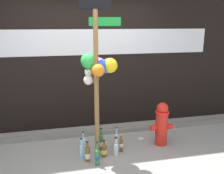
{
  "coord_description": "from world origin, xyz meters",
  "views": [
    {
      "loc": [
        -0.56,
        -3.21,
        2.05
      ],
      "look_at": [
        0.21,
        0.3,
        1.12
      ],
      "focal_mm": 39.6,
      "sensor_mm": 36.0,
      "label": 1
    }
  ],
  "objects_px": {
    "fire_hydrant": "(162,124)",
    "bottle_3": "(82,150)",
    "bottle_2": "(116,141)",
    "bottle_8": "(88,154)",
    "bottle_4": "(116,148)",
    "bottle_1": "(97,156)",
    "memorial_post": "(97,59)",
    "bottle_7": "(101,142)",
    "bottle_0": "(104,150)",
    "bottle_5": "(121,145)",
    "bottle_6": "(83,144)"
  },
  "relations": [
    {
      "from": "bottle_1",
      "to": "bottle_4",
      "type": "height_order",
      "value": "bottle_1"
    },
    {
      "from": "memorial_post",
      "to": "bottle_7",
      "type": "distance_m",
      "value": 1.41
    },
    {
      "from": "bottle_1",
      "to": "bottle_4",
      "type": "relative_size",
      "value": 1.21
    },
    {
      "from": "bottle_3",
      "to": "bottle_2",
      "type": "bearing_deg",
      "value": 17.06
    },
    {
      "from": "memorial_post",
      "to": "bottle_3",
      "type": "height_order",
      "value": "memorial_post"
    },
    {
      "from": "bottle_0",
      "to": "bottle_1",
      "type": "xyz_separation_m",
      "value": [
        -0.14,
        -0.21,
        0.03
      ]
    },
    {
      "from": "bottle_0",
      "to": "bottle_5",
      "type": "bearing_deg",
      "value": 17.16
    },
    {
      "from": "bottle_4",
      "to": "bottle_6",
      "type": "xyz_separation_m",
      "value": [
        -0.49,
        0.25,
        -0.0
      ]
    },
    {
      "from": "bottle_3",
      "to": "bottle_5",
      "type": "height_order",
      "value": "bottle_3"
    },
    {
      "from": "bottle_0",
      "to": "bottle_5",
      "type": "xyz_separation_m",
      "value": [
        0.3,
        0.09,
        0.02
      ]
    },
    {
      "from": "memorial_post",
      "to": "bottle_5",
      "type": "relative_size",
      "value": 8.6
    },
    {
      "from": "memorial_post",
      "to": "bottle_4",
      "type": "bearing_deg",
      "value": -15.29
    },
    {
      "from": "bottle_2",
      "to": "bottle_8",
      "type": "bearing_deg",
      "value": -151.69
    },
    {
      "from": "memorial_post",
      "to": "bottle_8",
      "type": "xyz_separation_m",
      "value": [
        -0.2,
        -0.15,
        -1.43
      ]
    },
    {
      "from": "bottle_0",
      "to": "bottle_4",
      "type": "bearing_deg",
      "value": -0.39
    },
    {
      "from": "bottle_0",
      "to": "bottle_7",
      "type": "distance_m",
      "value": 0.21
    },
    {
      "from": "bottle_1",
      "to": "bottle_8",
      "type": "bearing_deg",
      "value": 133.56
    },
    {
      "from": "fire_hydrant",
      "to": "bottle_3",
      "type": "xyz_separation_m",
      "value": [
        -1.39,
        -0.19,
        -0.24
      ]
    },
    {
      "from": "fire_hydrant",
      "to": "bottle_2",
      "type": "distance_m",
      "value": 0.83
    },
    {
      "from": "bottle_2",
      "to": "bottle_3",
      "type": "distance_m",
      "value": 0.62
    },
    {
      "from": "memorial_post",
      "to": "fire_hydrant",
      "type": "distance_m",
      "value": 1.62
    },
    {
      "from": "memorial_post",
      "to": "bottle_5",
      "type": "height_order",
      "value": "memorial_post"
    },
    {
      "from": "bottle_7",
      "to": "bottle_2",
      "type": "bearing_deg",
      "value": -2.28
    },
    {
      "from": "bottle_1",
      "to": "fire_hydrant",
      "type": "bearing_deg",
      "value": 19.27
    },
    {
      "from": "bottle_2",
      "to": "bottle_3",
      "type": "bearing_deg",
      "value": -162.94
    },
    {
      "from": "bottle_0",
      "to": "bottle_3",
      "type": "height_order",
      "value": "bottle_3"
    },
    {
      "from": "bottle_4",
      "to": "bottle_1",
      "type": "bearing_deg",
      "value": -147.43
    },
    {
      "from": "fire_hydrant",
      "to": "bottle_6",
      "type": "height_order",
      "value": "fire_hydrant"
    },
    {
      "from": "memorial_post",
      "to": "bottle_6",
      "type": "bearing_deg",
      "value": 142.27
    },
    {
      "from": "bottle_2",
      "to": "bottle_3",
      "type": "height_order",
      "value": "bottle_2"
    },
    {
      "from": "memorial_post",
      "to": "bottle_7",
      "type": "relative_size",
      "value": 6.6
    },
    {
      "from": "bottle_4",
      "to": "bottle_6",
      "type": "relative_size",
      "value": 0.91
    },
    {
      "from": "bottle_6",
      "to": "bottle_7",
      "type": "relative_size",
      "value": 0.87
    },
    {
      "from": "bottle_1",
      "to": "bottle_7",
      "type": "height_order",
      "value": "bottle_7"
    },
    {
      "from": "bottle_2",
      "to": "bottle_5",
      "type": "relative_size",
      "value": 1.28
    },
    {
      "from": "fire_hydrant",
      "to": "bottle_2",
      "type": "relative_size",
      "value": 1.95
    },
    {
      "from": "memorial_post",
      "to": "fire_hydrant",
      "type": "xyz_separation_m",
      "value": [
        1.12,
        0.13,
        -1.17
      ]
    },
    {
      "from": "bottle_4",
      "to": "bottle_7",
      "type": "bearing_deg",
      "value": 134.13
    },
    {
      "from": "bottle_4",
      "to": "bottle_5",
      "type": "distance_m",
      "value": 0.15
    },
    {
      "from": "bottle_2",
      "to": "bottle_8",
      "type": "xyz_separation_m",
      "value": [
        -0.52,
        -0.28,
        -0.03
      ]
    },
    {
      "from": "memorial_post",
      "to": "bottle_4",
      "type": "relative_size",
      "value": 8.4
    },
    {
      "from": "fire_hydrant",
      "to": "bottle_0",
      "type": "distance_m",
      "value": 1.1
    },
    {
      "from": "bottle_4",
      "to": "bottle_6",
      "type": "height_order",
      "value": "bottle_6"
    },
    {
      "from": "bottle_3",
      "to": "bottle_4",
      "type": "relative_size",
      "value": 1.11
    },
    {
      "from": "bottle_1",
      "to": "bottle_3",
      "type": "relative_size",
      "value": 1.09
    },
    {
      "from": "bottle_2",
      "to": "bottle_3",
      "type": "relative_size",
      "value": 1.13
    },
    {
      "from": "bottle_3",
      "to": "bottle_7",
      "type": "relative_size",
      "value": 0.87
    },
    {
      "from": "fire_hydrant",
      "to": "bottle_7",
      "type": "relative_size",
      "value": 1.92
    },
    {
      "from": "fire_hydrant",
      "to": "bottle_1",
      "type": "distance_m",
      "value": 1.28
    },
    {
      "from": "bottle_6",
      "to": "fire_hydrant",
      "type": "bearing_deg",
      "value": -1.91
    }
  ]
}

